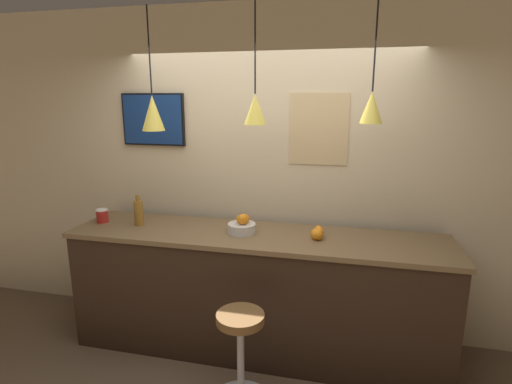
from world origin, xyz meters
The scene contains 12 objects.
back_wall centered at (0.00, 1.18, 1.45)m, with size 8.00×0.06×2.90m.
service_counter centered at (0.00, 0.72, 0.52)m, with size 3.09×0.70×1.04m.
bar_stool centered at (0.05, 0.05, 0.42)m, with size 0.46×0.46×0.71m.
fruit_bowl centered at (-0.12, 0.72, 1.10)m, with size 0.23×0.23×0.17m.
orange_pile centered at (0.49, 0.74, 1.08)m, with size 0.10×0.22×0.08m.
juice_bottle centered at (-1.04, 0.72, 1.15)m, with size 0.08×0.08×0.27m.
spread_jar centered at (-1.40, 0.72, 1.10)m, with size 0.10×0.10×0.12m.
pendant_lamp_left centered at (-0.84, 0.70, 2.00)m, with size 0.18×0.18×0.94m.
pendant_lamp_middle centered at (0.00, 0.70, 2.04)m, with size 0.17×0.17×0.88m.
pendant_lamp_right centered at (0.84, 0.70, 2.05)m, with size 0.16×0.16×0.86m.
mounted_tv centered at (-1.06, 1.13, 1.92)m, with size 0.60×0.04×0.47m.
wall_poster centered at (0.44, 1.15, 1.86)m, with size 0.49×0.01×0.60m.
Camera 1 is at (0.70, -2.27, 2.11)m, focal length 28.00 mm.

